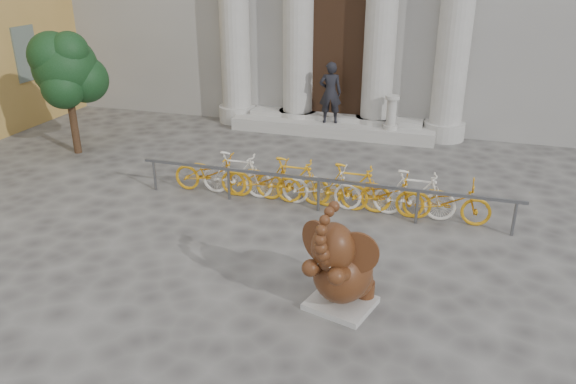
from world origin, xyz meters
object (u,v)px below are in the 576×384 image
(elephant_statue, at_px, (341,268))
(bike_rack, at_px, (322,184))
(tree, at_px, (66,69))
(pedestrian, at_px, (330,93))

(elephant_statue, distance_m, bike_rack, 3.71)
(bike_rack, bearing_deg, tree, 168.60)
(elephant_statue, height_order, pedestrian, pedestrian)
(tree, xyz_separation_m, pedestrian, (6.05, 3.65, -0.99))
(elephant_statue, distance_m, tree, 9.75)
(elephant_statue, relative_size, bike_rack, 0.23)
(tree, bearing_deg, pedestrian, 31.10)
(elephant_statue, bearing_deg, pedestrian, 119.98)
(tree, bearing_deg, bike_rack, -11.40)
(bike_rack, distance_m, pedestrian, 5.24)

